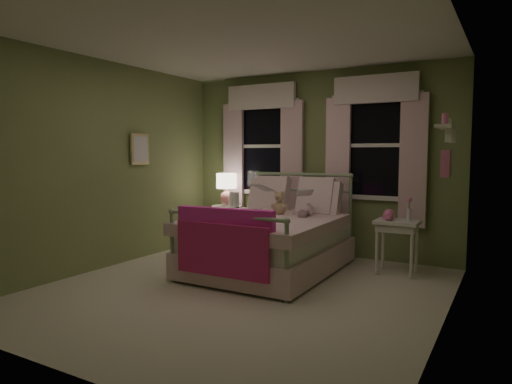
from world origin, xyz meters
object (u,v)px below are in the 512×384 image
Objects in this scene: child_left at (266,192)px; nightstand_right at (397,229)px; teddy_bear at (280,205)px; table_lamp at (227,186)px; child_right at (305,195)px; nightstand_left at (227,221)px; bed at (270,239)px.

nightstand_right is (1.68, 0.17, -0.38)m from child_left.
table_lamp is (-1.17, 0.55, 0.16)m from teddy_bear.
child_right is 2.30× the size of teddy_bear.
table_lamp is at bearing 0.00° from nightstand_left.
child_right is 1.19m from nightstand_right.
bed is 4.29× the size of table_lamp.
child_right is at bearing -15.21° from table_lamp.
bed is 1.54m from table_lamp.
child_left reaches higher than table_lamp.
child_right is (0.56, 0.00, -0.01)m from child_left.
child_right reaches higher than nightstand_right.
table_lamp is at bearing 145.16° from bed.
bed is 1.43m from nightstand_left.
child_left is 0.56m from child_right.
teddy_bear is at bearing 125.38° from child_left.
table_lamp is (-1.45, 0.39, 0.04)m from child_right.
child_left is 0.35m from teddy_bear.
child_left is 1.11× the size of nightstand_left.
bed reaches higher than nightstand_left.
nightstand_left is at bearing 175.09° from nightstand_right.
teddy_bear is 0.47× the size of nightstand_left.
table_lamp is (0.00, 0.00, 0.54)m from nightstand_left.
bed reaches higher than teddy_bear.
teddy_bear is (0.00, 0.26, 0.41)m from bed.
table_lamp is at bearing 154.74° from teddy_bear.
bed is 6.73× the size of teddy_bear.
table_lamp reaches higher than nightstand_left.
child_right is at bearing -15.21° from nightstand_left.
child_left is at bearing -23.86° from nightstand_left.
child_left is 0.98m from table_lamp.
child_right is at bearing 29.50° from teddy_bear.
teddy_bear reaches higher than nightstand_right.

